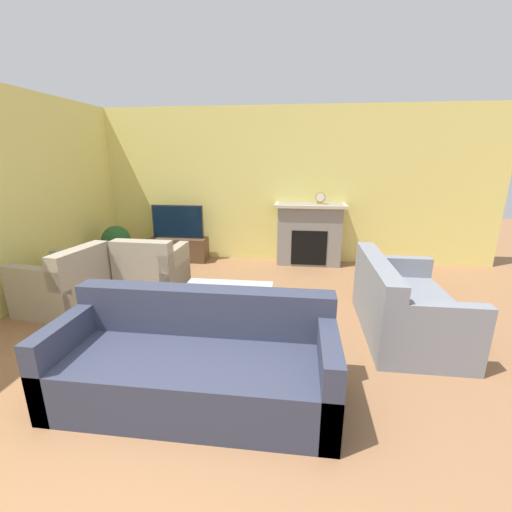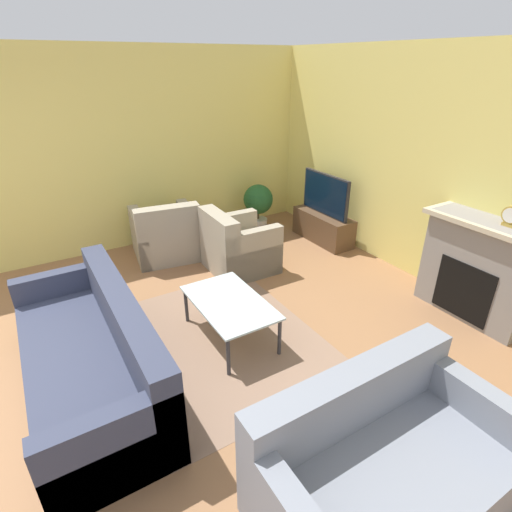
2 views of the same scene
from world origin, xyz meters
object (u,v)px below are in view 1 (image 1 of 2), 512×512
at_px(coffee_table, 227,292).
at_px(potted_plant, 117,243).
at_px(armchair_by_window, 65,287).
at_px(armchair_accent, 153,272).
at_px(couch_sectional, 196,364).
at_px(mantel_clock, 320,198).
at_px(couch_loveseat, 403,308).
at_px(tv, 178,222).

height_order(coffee_table, potted_plant, potted_plant).
bearing_deg(armchair_by_window, armchair_accent, 135.96).
bearing_deg(couch_sectional, mantel_clock, 73.09).
xyz_separation_m(armchair_accent, mantel_clock, (2.37, 1.65, 0.88)).
bearing_deg(mantel_clock, coffee_table, -115.42).
relative_size(couch_loveseat, mantel_clock, 7.79).
bearing_deg(armchair_accent, couch_sectional, 122.46).
distance_m(couch_loveseat, armchair_by_window, 4.03).
bearing_deg(armchair_accent, tv, -82.82).
relative_size(armchair_accent, coffee_table, 0.80).
relative_size(couch_loveseat, potted_plant, 2.09).
height_order(armchair_accent, mantel_clock, mantel_clock).
height_order(couch_sectional, armchair_accent, same).
relative_size(armchair_by_window, armchair_accent, 1.17).
height_order(armchair_accent, potted_plant, armchair_accent).
relative_size(armchair_by_window, mantel_clock, 4.75).
bearing_deg(couch_sectional, potted_plant, 127.29).
relative_size(couch_sectional, armchair_by_window, 2.27).
bearing_deg(couch_loveseat, potted_plant, 67.98).
bearing_deg(couch_loveseat, armchair_accent, 76.60).
relative_size(tv, coffee_table, 0.91).
relative_size(armchair_by_window, potted_plant, 1.28).
bearing_deg(armchair_by_window, couch_loveseat, 97.07).
relative_size(armchair_accent, mantel_clock, 4.07).
bearing_deg(potted_plant, armchair_by_window, -83.93).
distance_m(tv, mantel_clock, 2.57).
distance_m(couch_sectional, mantel_clock, 3.96).
height_order(couch_loveseat, mantel_clock, mantel_clock).
xyz_separation_m(armchair_by_window, mantel_clock, (3.23, 2.31, 0.89)).
height_order(coffee_table, mantel_clock, mantel_clock).
bearing_deg(couch_loveseat, mantel_clock, 18.41).
relative_size(couch_sectional, armchair_accent, 2.65).
xyz_separation_m(armchair_by_window, armchair_accent, (0.86, 0.67, 0.00)).
bearing_deg(armchair_by_window, tv, 170.96).
relative_size(coffee_table, potted_plant, 1.37).
bearing_deg(armchair_accent, mantel_clock, -143.99).
height_order(tv, coffee_table, tv).
bearing_deg(armchair_accent, potted_plant, -41.23).
bearing_deg(tv, armchair_accent, -83.99).
xyz_separation_m(tv, couch_loveseat, (3.33, -2.32, -0.44)).
xyz_separation_m(couch_loveseat, potted_plant, (-4.20, 1.70, 0.17)).
height_order(couch_loveseat, armchair_by_window, same).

